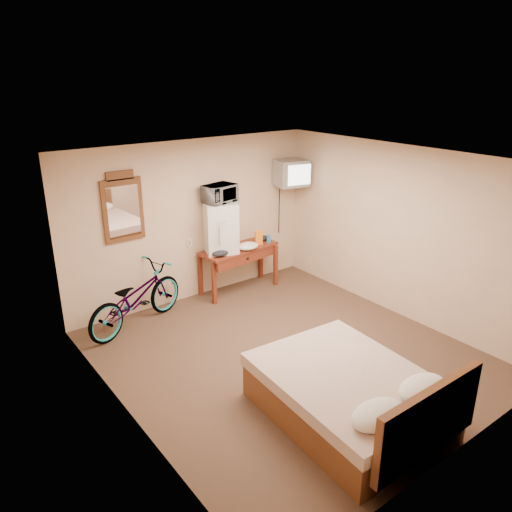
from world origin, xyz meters
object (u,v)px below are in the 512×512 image
object	(u,v)px
desk	(240,255)
blue_cup	(269,239)
wall_mirror	(123,208)
bed	(353,396)
bicycle	(136,298)
mini_fridge	(220,227)
microwave	(220,194)
crt_television	(291,173)

from	to	relation	value
desk	blue_cup	xyz separation A→B (m)	(0.54, -0.06, 0.19)
wall_mirror	bed	world-z (taller)	wall_mirror
bicycle	bed	xyz separation A→B (m)	(0.91, -3.27, -0.14)
mini_fridge	bed	distance (m)	3.60
mini_fridge	microwave	xyz separation A→B (m)	(0.00, 0.00, 0.54)
wall_mirror	microwave	bearing A→B (deg)	-8.53
desk	mini_fridge	distance (m)	0.62
blue_cup	wall_mirror	bearing A→B (deg)	171.89
blue_cup	bicycle	xyz separation A→B (m)	(-2.43, -0.05, -0.37)
microwave	crt_television	xyz separation A→B (m)	(1.40, -0.03, 0.16)
mini_fridge	microwave	bearing A→B (deg)	56.29
wall_mirror	bed	size ratio (longest dim) A/B	0.50
blue_cup	wall_mirror	xyz separation A→B (m)	(-2.34, 0.33, 0.84)
mini_fridge	microwave	world-z (taller)	microwave
mini_fridge	crt_television	size ratio (longest dim) A/B	1.26
crt_television	wall_mirror	bearing A→B (deg)	174.97
bicycle	bed	distance (m)	3.39
crt_television	bed	xyz separation A→B (m)	(-2.04, -3.40, -1.54)
blue_cup	wall_mirror	distance (m)	2.50
microwave	blue_cup	distance (m)	1.24
crt_television	bicycle	xyz separation A→B (m)	(-2.95, -0.14, -1.40)
bicycle	mini_fridge	bearing A→B (deg)	-102.67
bicycle	blue_cup	bearing A→B (deg)	-107.53
blue_cup	microwave	bearing A→B (deg)	172.61
blue_cup	wall_mirror	size ratio (longest dim) A/B	0.13
bicycle	bed	bearing A→B (deg)	176.78
microwave	blue_cup	size ratio (longest dim) A/B	3.86
blue_cup	bed	world-z (taller)	bed
microwave	bicycle	bearing A→B (deg)	174.66
crt_television	wall_mirror	size ratio (longest dim) A/B	0.64
blue_cup	crt_television	bearing A→B (deg)	8.81
mini_fridge	microwave	size ratio (longest dim) A/B	1.61
desk	microwave	bearing A→B (deg)	170.89
mini_fridge	blue_cup	bearing A→B (deg)	-7.38
bed	mini_fridge	bearing A→B (deg)	79.40
desk	bicycle	size ratio (longest dim) A/B	0.82
crt_television	mini_fridge	bearing A→B (deg)	178.69
mini_fridge	bicycle	world-z (taller)	mini_fridge
microwave	bed	xyz separation A→B (m)	(-0.64, -3.43, -1.39)
crt_television	bicycle	size ratio (longest dim) A/B	0.38
blue_cup	mini_fridge	bearing A→B (deg)	172.62
crt_television	wall_mirror	distance (m)	2.88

